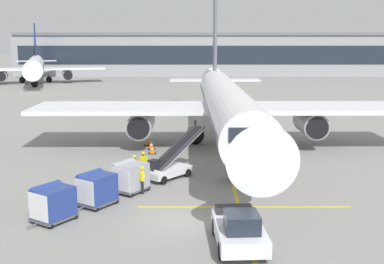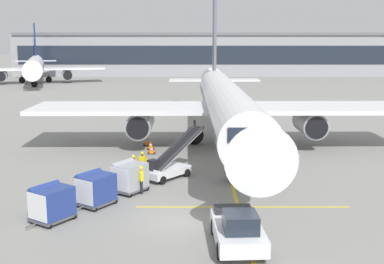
% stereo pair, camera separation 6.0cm
% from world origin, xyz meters
% --- Properties ---
extents(ground_plane, '(600.00, 600.00, 0.00)m').
position_xyz_m(ground_plane, '(0.00, 0.00, 0.00)').
color(ground_plane, gray).
extents(parked_airplane, '(33.36, 42.71, 14.71)m').
position_xyz_m(parked_airplane, '(3.65, 18.10, 3.82)').
color(parked_airplane, white).
rests_on(parked_airplane, ground).
extents(belt_loader, '(4.33, 4.76, 3.26)m').
position_xyz_m(belt_loader, '(-0.78, 8.13, 0.90)').
color(belt_loader, silver).
rests_on(belt_loader, ground).
extents(baggage_cart_lead, '(2.44, 2.71, 1.91)m').
position_xyz_m(baggage_cart_lead, '(-3.07, 4.98, 1.00)').
color(baggage_cart_lead, '#515156').
rests_on(baggage_cart_lead, ground).
extents(baggage_cart_second, '(2.44, 2.71, 1.91)m').
position_xyz_m(baggage_cart_second, '(-4.68, 2.53, 1.00)').
color(baggage_cart_second, '#515156').
rests_on(baggage_cart_second, ground).
extents(baggage_cart_third, '(2.44, 2.71, 1.91)m').
position_xyz_m(baggage_cart_third, '(-6.45, 0.08, 1.00)').
color(baggage_cart_third, '#515156').
rests_on(baggage_cart_third, ground).
extents(pushback_tug, '(2.33, 4.51, 1.83)m').
position_xyz_m(pushback_tug, '(2.86, -3.07, 0.83)').
color(pushback_tug, silver).
rests_on(pushback_tug, ground).
extents(ground_crew_by_loader, '(0.54, 0.36, 1.74)m').
position_xyz_m(ground_crew_by_loader, '(-3.67, 4.77, 1.00)').
color(ground_crew_by_loader, black).
rests_on(ground_crew_by_loader, ground).
extents(ground_crew_by_carts, '(0.28, 0.57, 1.74)m').
position_xyz_m(ground_crew_by_carts, '(-2.28, 4.64, 1.00)').
color(ground_crew_by_carts, black).
rests_on(ground_crew_by_carts, ground).
extents(ground_crew_marshaller, '(0.55, 0.35, 1.74)m').
position_xyz_m(ground_crew_marshaller, '(-3.09, 7.46, 1.00)').
color(ground_crew_marshaller, '#333847').
rests_on(ground_crew_marshaller, ground).
extents(ground_crew_wingwalker, '(0.56, 0.30, 1.74)m').
position_xyz_m(ground_crew_wingwalker, '(-2.60, 8.45, 1.00)').
color(ground_crew_wingwalker, '#333847').
rests_on(ground_crew_wingwalker, ground).
extents(safety_cone_engine_keepout, '(0.63, 0.63, 0.72)m').
position_xyz_m(safety_cone_engine_keepout, '(-3.22, 18.45, 0.35)').
color(safety_cone_engine_keepout, black).
rests_on(safety_cone_engine_keepout, ground).
extents(safety_cone_wingtip, '(0.61, 0.61, 0.69)m').
position_xyz_m(safety_cone_wingtip, '(-2.77, 16.89, 0.34)').
color(safety_cone_wingtip, black).
rests_on(safety_cone_wingtip, ground).
extents(safety_cone_nose_mark, '(0.62, 0.62, 0.71)m').
position_xyz_m(safety_cone_nose_mark, '(-2.55, 15.27, 0.34)').
color(safety_cone_nose_mark, black).
rests_on(safety_cone_nose_mark, ground).
extents(apron_guidance_line_lead_in, '(0.20, 110.00, 0.01)m').
position_xyz_m(apron_guidance_line_lead_in, '(3.38, 17.31, 0.00)').
color(apron_guidance_line_lead_in, yellow).
rests_on(apron_guidance_line_lead_in, ground).
extents(apron_guidance_line_stop_bar, '(12.00, 0.20, 0.01)m').
position_xyz_m(apron_guidance_line_stop_bar, '(3.66, 2.21, 0.00)').
color(apron_guidance_line_stop_bar, yellow).
rests_on(apron_guidance_line_stop_bar, ground).
extents(terminal_building, '(114.72, 16.99, 11.12)m').
position_xyz_m(terminal_building, '(12.04, 109.42, 5.51)').
color(terminal_building, '#939399').
rests_on(terminal_building, ground).
extents(distant_airplane, '(29.96, 38.48, 13.22)m').
position_xyz_m(distant_airplane, '(-33.22, 81.83, 3.54)').
color(distant_airplane, white).
rests_on(distant_airplane, ground).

